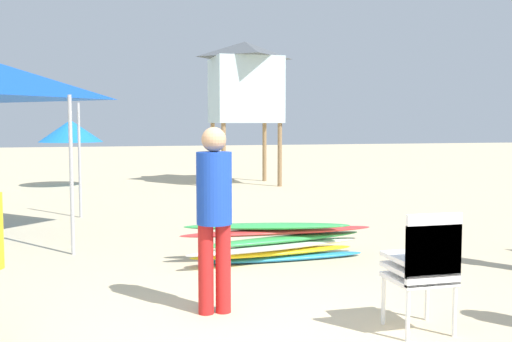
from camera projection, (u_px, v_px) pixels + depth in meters
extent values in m
cube|color=white|center=(418.00, 279.00, 4.95)|extent=(0.48, 0.48, 0.04)
cube|color=white|center=(433.00, 261.00, 4.72)|extent=(0.48, 0.04, 0.40)
cube|color=white|center=(419.00, 268.00, 4.95)|extent=(0.48, 0.48, 0.04)
cube|color=white|center=(434.00, 250.00, 4.72)|extent=(0.48, 0.04, 0.40)
cube|color=white|center=(419.00, 257.00, 4.94)|extent=(0.48, 0.48, 0.04)
cube|color=white|center=(434.00, 239.00, 4.71)|extent=(0.48, 0.04, 0.40)
cylinder|color=white|center=(427.00, 297.00, 5.23)|extent=(0.04, 0.04, 0.42)
cylinder|color=white|center=(383.00, 300.00, 5.12)|extent=(0.04, 0.04, 0.42)
cylinder|color=white|center=(454.00, 311.00, 4.82)|extent=(0.04, 0.04, 0.42)
cylinder|color=white|center=(408.00, 315.00, 4.72)|extent=(0.04, 0.04, 0.42)
ellipsoid|color=#268CCC|center=(285.00, 257.00, 7.50)|extent=(2.09, 0.28, 0.08)
ellipsoid|color=yellow|center=(274.00, 252.00, 7.43)|extent=(2.16, 0.43, 0.08)
ellipsoid|color=white|center=(277.00, 246.00, 7.40)|extent=(2.41, 0.77, 0.08)
ellipsoid|color=green|center=(283.00, 239.00, 7.45)|extent=(2.27, 0.68, 0.08)
ellipsoid|color=red|center=(279.00, 231.00, 7.53)|extent=(2.53, 0.29, 0.08)
ellipsoid|color=green|center=(268.00, 226.00, 7.46)|extent=(2.12, 0.67, 0.08)
cylinder|color=red|center=(206.00, 269.00, 5.39)|extent=(0.14, 0.14, 0.82)
cylinder|color=red|center=(223.00, 268.00, 5.43)|extent=(0.14, 0.14, 0.82)
cylinder|color=#193FB2|center=(214.00, 188.00, 5.35)|extent=(0.32, 0.32, 0.65)
sphere|color=tan|center=(214.00, 140.00, 5.31)|extent=(0.22, 0.22, 0.22)
cylinder|color=#B2B2B7|center=(71.00, 175.00, 7.77)|extent=(0.05, 0.05, 2.10)
cylinder|color=#B2B2B7|center=(80.00, 160.00, 10.83)|extent=(0.05, 0.05, 2.10)
cylinder|color=olive|center=(224.00, 156.00, 15.78)|extent=(0.12, 0.12, 1.73)
cylinder|color=olive|center=(280.00, 155.00, 16.17)|extent=(0.12, 0.12, 1.73)
cylinder|color=olive|center=(213.00, 153.00, 17.28)|extent=(0.12, 0.12, 1.73)
cylinder|color=olive|center=(264.00, 152.00, 17.68)|extent=(0.12, 0.12, 1.73)
cube|color=silver|center=(245.00, 91.00, 16.58)|extent=(1.80, 1.80, 1.80)
pyramid|color=#4C5156|center=(245.00, 50.00, 16.49)|extent=(1.98, 1.98, 0.45)
cylinder|color=beige|center=(71.00, 153.00, 16.07)|extent=(0.04, 0.04, 1.81)
cone|color=blue|center=(71.00, 131.00, 16.02)|extent=(1.70, 1.70, 0.59)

